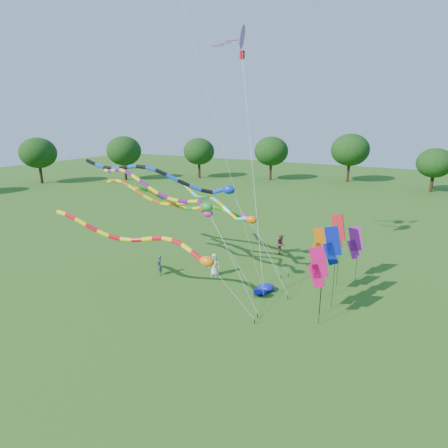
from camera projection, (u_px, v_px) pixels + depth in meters
The scene contains 20 objects.
ground at pixel (198, 318), 22.16m from camera, with size 160.00×160.00×0.00m, color #245817.
tree_ring at pixel (181, 215), 23.56m from camera, with size 116.67×121.59×9.55m.
tube_kite_red at pixel (151, 243), 23.01m from camera, with size 13.31×2.11×6.07m.
tube_kite_orange at pixel (169, 200), 26.43m from camera, with size 12.61×1.11×7.48m.
tube_kite_purple at pixel (160, 190), 25.20m from camera, with size 14.59×3.05×8.47m.
tube_kite_blue at pixel (172, 178), 27.99m from camera, with size 15.77×3.01×8.69m.
tube_kite_cyan at pixel (219, 204), 27.90m from camera, with size 11.74×4.59×6.92m.
tube_kite_green at pixel (204, 208), 28.20m from camera, with size 11.99×3.07×6.73m.
delta_kite_high_a at pixel (241, 37), 24.60m from camera, with size 5.99×4.53×17.48m.
delta_kite_high_c at pixel (240, 38), 26.32m from camera, with size 6.91×5.98×18.00m.
banner_pole_green at pixel (319, 268), 21.80m from camera, with size 1.16×0.24×4.24m.
banner_pole_magenta_a at pixel (318, 268), 20.66m from camera, with size 1.15×0.31×4.70m.
banner_pole_violet at pixel (355, 243), 26.72m from camera, with size 1.15×0.35×4.07m.
banner_pole_orange at pixel (321, 246), 23.67m from camera, with size 1.16×0.14×4.84m.
banner_pole_red at pixel (338, 232), 25.53m from camera, with size 1.14×0.36×5.19m.
banner_pole_blue_a at pixel (332, 246), 22.30m from camera, with size 1.15×0.32×5.31m.
blue_nylon_heap at pixel (262, 288), 25.50m from camera, with size 1.60×1.48×0.47m.
person_a at pixel (215, 265), 27.88m from camera, with size 0.84×0.55×1.73m, color beige.
person_b at pixel (159, 265), 27.98m from camera, with size 0.56×0.37×1.53m, color #40495A.
person_c at pixel (281, 244), 32.47m from camera, with size 0.83×0.65×1.72m, color #943550.
Camera 1 is at (11.04, -16.51, 11.39)m, focal length 30.00 mm.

